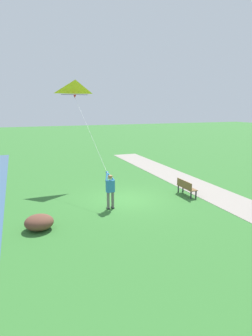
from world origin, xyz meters
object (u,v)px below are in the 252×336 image
at_px(park_bench_near_walkway, 186,187).
at_px(person_kite_flyer, 110,188).
at_px(lakeside_shrub, 39,222).
at_px(flying_kite, 76,89).

bearing_deg(park_bench_near_walkway, person_kite_flyer, 6.78).
height_order(person_kite_flyer, park_bench_near_walkway, person_kite_flyer).
height_order(park_bench_near_walkway, lakeside_shrub, park_bench_near_walkway).
distance_m(person_kite_flyer, lakeside_shrub, 3.84).
xyz_separation_m(park_bench_near_walkway, lakeside_shrub, (8.20, 1.91, -0.20)).
bearing_deg(lakeside_shrub, park_bench_near_walkway, -166.89).
distance_m(person_kite_flyer, flying_kite, 7.46).
xyz_separation_m(flying_kite, park_bench_near_walkway, (-5.13, 4.98, -5.51)).
relative_size(person_kite_flyer, flying_kite, 0.33).
xyz_separation_m(person_kite_flyer, park_bench_near_walkway, (-4.69, -0.56, -0.54)).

